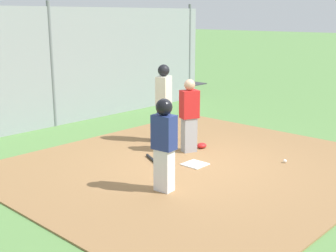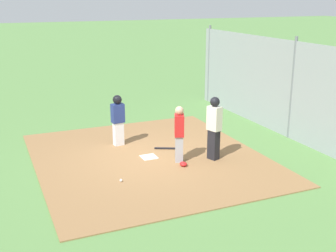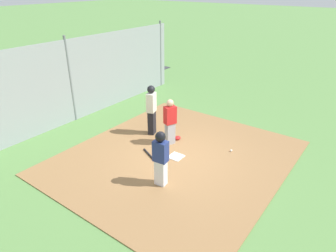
{
  "view_description": "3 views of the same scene",
  "coord_description": "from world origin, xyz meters",
  "px_view_note": "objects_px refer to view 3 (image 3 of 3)",
  "views": [
    {
      "loc": [
        6.73,
        5.52,
        2.98
      ],
      "look_at": [
        -0.28,
        -1.01,
        0.62
      ],
      "focal_mm": 48.24,
      "sensor_mm": 36.0,
      "label": 1
    },
    {
      "loc": [
        -11.23,
        4.18,
        4.59
      ],
      "look_at": [
        0.51,
        -0.82,
        0.75
      ],
      "focal_mm": 46.6,
      "sensor_mm": 36.0,
      "label": 2
    },
    {
      "loc": [
        6.9,
        4.77,
        5.12
      ],
      "look_at": [
        -0.25,
        -0.51,
        0.89
      ],
      "focal_mm": 32.54,
      "sensor_mm": 36.0,
      "label": 3
    }
  ],
  "objects_px": {
    "catcher": "(170,121)",
    "baseball": "(231,151)",
    "home_plate": "(176,157)",
    "baseball_bat": "(149,154)",
    "parked_car_blue": "(63,70)",
    "umpire": "(152,109)",
    "catcher_mask": "(178,138)",
    "runner": "(161,155)",
    "parked_car_red": "(13,85)"
  },
  "relations": [
    {
      "from": "runner",
      "to": "home_plate",
      "type": "bearing_deg",
      "value": 12.64
    },
    {
      "from": "parked_car_red",
      "to": "baseball_bat",
      "type": "bearing_deg",
      "value": 77.4
    },
    {
      "from": "catcher",
      "to": "baseball",
      "type": "relative_size",
      "value": 21.82
    },
    {
      "from": "home_plate",
      "to": "baseball_bat",
      "type": "xyz_separation_m",
      "value": [
        0.44,
        -0.76,
        0.02
      ]
    },
    {
      "from": "baseball_bat",
      "to": "baseball",
      "type": "bearing_deg",
      "value": 66.96
    },
    {
      "from": "baseball_bat",
      "to": "parked_car_blue",
      "type": "height_order",
      "value": "parked_car_blue"
    },
    {
      "from": "home_plate",
      "to": "runner",
      "type": "height_order",
      "value": "runner"
    },
    {
      "from": "home_plate",
      "to": "catcher",
      "type": "xyz_separation_m",
      "value": [
        -0.62,
        -0.69,
        0.83
      ]
    },
    {
      "from": "home_plate",
      "to": "runner",
      "type": "relative_size",
      "value": 0.27
    },
    {
      "from": "catcher_mask",
      "to": "parked_car_blue",
      "type": "xyz_separation_m",
      "value": [
        -2.12,
        -9.39,
        0.52
      ]
    },
    {
      "from": "runner",
      "to": "baseball_bat",
      "type": "bearing_deg",
      "value": 45.41
    },
    {
      "from": "umpire",
      "to": "catcher",
      "type": "bearing_deg",
      "value": -31.65
    },
    {
      "from": "parked_car_blue",
      "to": "umpire",
      "type": "bearing_deg",
      "value": -103.97
    },
    {
      "from": "home_plate",
      "to": "baseball",
      "type": "xyz_separation_m",
      "value": [
        -1.35,
        1.27,
        0.03
      ]
    },
    {
      "from": "home_plate",
      "to": "catcher",
      "type": "bearing_deg",
      "value": -131.82
    },
    {
      "from": "parked_car_blue",
      "to": "baseball_bat",
      "type": "bearing_deg",
      "value": -109.72
    },
    {
      "from": "baseball_bat",
      "to": "parked_car_red",
      "type": "height_order",
      "value": "parked_car_red"
    },
    {
      "from": "umpire",
      "to": "baseball_bat",
      "type": "relative_size",
      "value": 2.38
    },
    {
      "from": "baseball",
      "to": "catcher",
      "type": "bearing_deg",
      "value": -69.41
    },
    {
      "from": "runner",
      "to": "catcher_mask",
      "type": "relative_size",
      "value": 6.73
    },
    {
      "from": "baseball_bat",
      "to": "catcher_mask",
      "type": "bearing_deg",
      "value": 110.87
    },
    {
      "from": "baseball_bat",
      "to": "catcher_mask",
      "type": "distance_m",
      "value": 1.46
    },
    {
      "from": "catcher",
      "to": "baseball",
      "type": "xyz_separation_m",
      "value": [
        -0.74,
        1.96,
        -0.8
      ]
    },
    {
      "from": "home_plate",
      "to": "baseball",
      "type": "relative_size",
      "value": 5.95
    },
    {
      "from": "baseball_bat",
      "to": "baseball",
      "type": "relative_size",
      "value": 10.46
    },
    {
      "from": "home_plate",
      "to": "runner",
      "type": "distance_m",
      "value": 1.76
    },
    {
      "from": "home_plate",
      "to": "umpire",
      "type": "xyz_separation_m",
      "value": [
        -0.84,
        -1.67,
        0.97
      ]
    },
    {
      "from": "baseball_bat",
      "to": "catcher_mask",
      "type": "relative_size",
      "value": 3.22
    },
    {
      "from": "catcher_mask",
      "to": "home_plate",
      "type": "bearing_deg",
      "value": 32.33
    },
    {
      "from": "baseball_bat",
      "to": "catcher_mask",
      "type": "height_order",
      "value": "catcher_mask"
    },
    {
      "from": "catcher",
      "to": "umpire",
      "type": "xyz_separation_m",
      "value": [
        -0.23,
        -0.99,
        0.14
      ]
    },
    {
      "from": "baseball",
      "to": "parked_car_blue",
      "type": "relative_size",
      "value": 0.02
    },
    {
      "from": "home_plate",
      "to": "baseball_bat",
      "type": "bearing_deg",
      "value": -60.07
    },
    {
      "from": "home_plate",
      "to": "parked_car_red",
      "type": "bearing_deg",
      "value": -89.97
    },
    {
      "from": "baseball",
      "to": "home_plate",
      "type": "bearing_deg",
      "value": -43.28
    },
    {
      "from": "catcher",
      "to": "parked_car_red",
      "type": "distance_m",
      "value": 8.93
    },
    {
      "from": "catcher",
      "to": "runner",
      "type": "height_order",
      "value": "same"
    },
    {
      "from": "catcher",
      "to": "parked_car_blue",
      "type": "xyz_separation_m",
      "value": [
        -2.52,
        -9.35,
        -0.26
      ]
    },
    {
      "from": "catcher_mask",
      "to": "runner",
      "type": "bearing_deg",
      "value": 24.86
    },
    {
      "from": "catcher",
      "to": "umpire",
      "type": "relative_size",
      "value": 0.88
    },
    {
      "from": "umpire",
      "to": "parked_car_red",
      "type": "xyz_separation_m",
      "value": [
        0.85,
        -7.92,
        -0.4
      ]
    },
    {
      "from": "baseball_bat",
      "to": "baseball",
      "type": "height_order",
      "value": "baseball"
    },
    {
      "from": "parked_car_blue",
      "to": "parked_car_red",
      "type": "xyz_separation_m",
      "value": [
        3.14,
        0.44,
        0.0
      ]
    },
    {
      "from": "home_plate",
      "to": "parked_car_red",
      "type": "xyz_separation_m",
      "value": [
        0.01,
        -9.59,
        0.57
      ]
    },
    {
      "from": "home_plate",
      "to": "baseball_bat",
      "type": "relative_size",
      "value": 0.57
    },
    {
      "from": "parked_car_blue",
      "to": "baseball",
      "type": "bearing_deg",
      "value": -97.61
    },
    {
      "from": "home_plate",
      "to": "umpire",
      "type": "height_order",
      "value": "umpire"
    },
    {
      "from": "baseball_bat",
      "to": "parked_car_red",
      "type": "bearing_deg",
      "value": -157.19
    },
    {
      "from": "runner",
      "to": "baseball_bat",
      "type": "distance_m",
      "value": 1.82
    },
    {
      "from": "catcher_mask",
      "to": "baseball_bat",
      "type": "bearing_deg",
      "value": -4.74
    }
  ]
}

